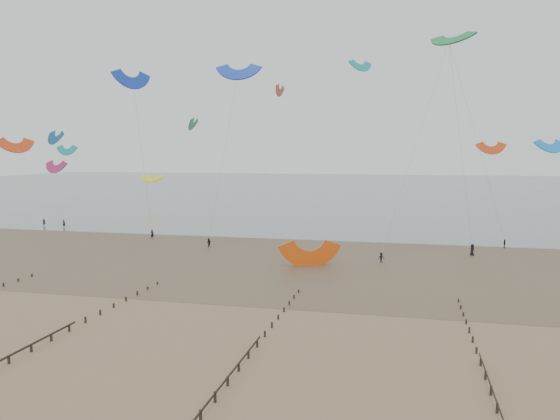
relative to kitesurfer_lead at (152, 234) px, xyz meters
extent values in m
plane|color=brown|center=(30.87, -45.02, -0.91)|extent=(500.00, 500.00, 0.00)
plane|color=#475654|center=(30.87, 154.98, -0.88)|extent=(500.00, 500.00, 0.00)
plane|color=#473A28|center=(30.87, -10.02, -0.89)|extent=(500.00, 500.00, 0.00)
ellipsoid|color=slate|center=(12.87, -23.02, -0.90)|extent=(23.60, 14.36, 0.01)
ellipsoid|color=slate|center=(42.87, -7.02, -0.90)|extent=(33.64, 18.32, 0.01)
ellipsoid|color=slate|center=(-9.13, -5.02, -0.90)|extent=(26.95, 14.22, 0.01)
cube|color=black|center=(-1.13, -38.29, -0.71)|extent=(0.16, 0.16, 0.51)
cube|color=black|center=(-1.13, -35.66, -0.72)|extent=(0.16, 0.16, 0.48)
cube|color=black|center=(-1.13, -33.02, -0.73)|extent=(0.16, 0.16, 0.45)
cube|color=black|center=(16.87, -59.34, -0.59)|extent=(0.16, 0.16, 0.74)
cube|color=black|center=(16.87, -56.71, -0.60)|extent=(0.16, 0.16, 0.71)
cube|color=black|center=(16.87, -54.08, -0.62)|extent=(0.16, 0.16, 0.68)
cube|color=black|center=(16.87, -51.44, -0.63)|extent=(0.16, 0.16, 0.65)
cube|color=black|center=(16.87, -48.81, -0.65)|extent=(0.16, 0.16, 0.62)
cube|color=black|center=(16.87, -46.18, -0.66)|extent=(0.16, 0.16, 0.59)
cube|color=black|center=(16.87, -43.55, -0.68)|extent=(0.16, 0.16, 0.57)
cube|color=black|center=(16.87, -40.92, -0.69)|extent=(0.16, 0.16, 0.54)
cube|color=black|center=(16.87, -38.29, -0.71)|extent=(0.16, 0.16, 0.51)
cube|color=black|center=(16.87, -35.66, -0.72)|extent=(0.16, 0.16, 0.48)
cube|color=black|center=(16.87, -33.02, -0.73)|extent=(0.16, 0.16, 0.45)
cube|color=black|center=(34.87, -64.60, -0.56)|extent=(0.16, 0.16, 0.80)
cube|color=black|center=(34.87, -61.97, -0.58)|extent=(0.16, 0.16, 0.77)
cube|color=black|center=(34.87, -59.34, -0.59)|extent=(0.16, 0.16, 0.74)
cube|color=black|center=(34.87, -56.71, -0.60)|extent=(0.16, 0.16, 0.71)
cube|color=black|center=(34.87, -54.08, -0.62)|extent=(0.16, 0.16, 0.68)
cube|color=black|center=(34.87, -51.44, -0.63)|extent=(0.16, 0.16, 0.65)
cube|color=black|center=(34.87, -48.81, -0.65)|extent=(0.16, 0.16, 0.62)
cube|color=black|center=(34.87, -46.18, -0.66)|extent=(0.16, 0.16, 0.59)
cube|color=black|center=(34.87, -43.55, -0.68)|extent=(0.16, 0.16, 0.57)
cube|color=black|center=(34.87, -40.92, -0.69)|extent=(0.16, 0.16, 0.54)
cube|color=black|center=(34.87, -38.29, -0.71)|extent=(0.16, 0.16, 0.51)
cube|color=black|center=(34.87, -35.66, -0.72)|extent=(0.16, 0.16, 0.48)
cube|color=black|center=(34.87, -33.02, -0.73)|extent=(0.16, 0.16, 0.45)
cube|color=black|center=(52.87, -59.34, -0.59)|extent=(0.16, 0.16, 0.74)
cube|color=black|center=(52.87, -56.71, -0.60)|extent=(0.16, 0.16, 0.71)
cube|color=black|center=(52.87, -54.08, -0.62)|extent=(0.16, 0.16, 0.68)
cube|color=black|center=(52.87, -51.44, -0.63)|extent=(0.16, 0.16, 0.65)
cube|color=black|center=(52.87, -48.81, -0.65)|extent=(0.16, 0.16, 0.62)
cube|color=black|center=(52.87, -46.18, -0.66)|extent=(0.16, 0.16, 0.59)
cube|color=black|center=(52.87, -43.55, -0.68)|extent=(0.16, 0.16, 0.57)
cube|color=black|center=(52.87, -40.92, -0.69)|extent=(0.16, 0.16, 0.54)
cube|color=black|center=(52.87, -38.29, -0.71)|extent=(0.16, 0.16, 0.51)
cube|color=black|center=(52.87, -35.66, -0.72)|extent=(0.16, 0.16, 0.48)
cube|color=black|center=(52.87, -33.02, -0.73)|extent=(0.16, 0.16, 0.45)
imported|color=black|center=(0.00, 0.00, 0.00)|extent=(0.70, 0.49, 1.82)
imported|color=black|center=(13.78, -6.32, -0.12)|extent=(0.95, 0.86, 1.59)
imported|color=black|center=(43.59, -13.18, -0.12)|extent=(1.16, 0.90, 1.58)
imported|color=black|center=(-31.83, 11.33, -0.09)|extent=(0.71, 0.68, 1.64)
imported|color=black|center=(57.53, -4.02, 0.02)|extent=(1.00, 1.09, 1.87)
imported|color=black|center=(63.75, 4.25, -0.14)|extent=(0.71, 0.98, 1.54)
imported|color=black|center=(-26.12, 10.35, -0.07)|extent=(0.67, 0.50, 1.67)
camera|label=1|loc=(46.82, -94.70, 15.65)|focal=35.00mm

